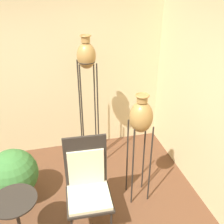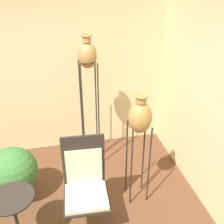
% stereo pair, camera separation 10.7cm
% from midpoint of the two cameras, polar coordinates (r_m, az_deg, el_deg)
% --- Properties ---
extents(wall_back, '(8.16, 0.06, 2.70)m').
position_cam_midpoint_polar(wall_back, '(4.24, -17.85, 7.74)').
color(wall_back, beige).
rests_on(wall_back, ground_plane).
extents(vase_stand_tall, '(0.26, 0.26, 2.02)m').
position_cam_midpoint_polar(vase_stand_tall, '(3.59, -6.43, 10.89)').
color(vase_stand_tall, '#28231E').
rests_on(vase_stand_tall, ground_plane).
extents(vase_stand_medium, '(0.28, 0.28, 1.51)m').
position_cam_midpoint_polar(vase_stand_medium, '(3.09, 5.35, -1.47)').
color(vase_stand_medium, '#28231E').
rests_on(vase_stand_medium, ground_plane).
extents(chair, '(0.53, 0.50, 1.16)m').
position_cam_midpoint_polar(chair, '(3.08, -6.37, -15.01)').
color(chair, '#28231E').
rests_on(chair, ground_plane).
extents(side_table, '(0.47, 0.47, 0.69)m').
position_cam_midpoint_polar(side_table, '(3.11, -21.03, -19.86)').
color(side_table, '#28231E').
rests_on(side_table, ground_plane).
extents(potted_plant, '(0.63, 0.63, 0.77)m').
position_cam_midpoint_polar(potted_plant, '(3.69, -21.49, -12.65)').
color(potted_plant, brown).
rests_on(potted_plant, ground_plane).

